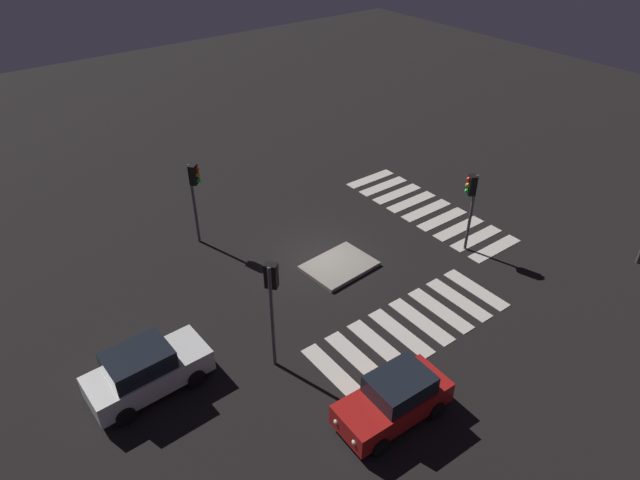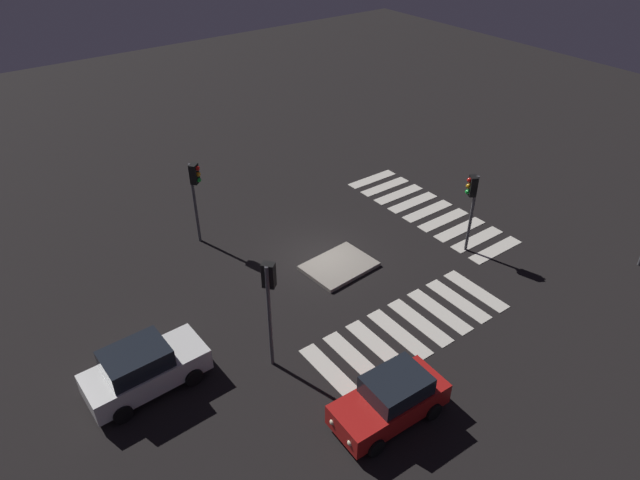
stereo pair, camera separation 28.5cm
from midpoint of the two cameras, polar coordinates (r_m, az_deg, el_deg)
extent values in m
plane|color=black|center=(26.93, -0.30, -1.77)|extent=(80.00, 80.00, 0.00)
cube|color=gray|center=(26.23, 1.65, -2.64)|extent=(3.30, 2.58, 0.18)
cube|color=red|center=(19.68, 6.96, -16.10)|extent=(4.08, 1.86, 0.82)
cube|color=black|center=(19.23, 7.68, -14.33)|extent=(2.11, 1.64, 0.67)
cylinder|color=black|center=(19.05, 5.64, -20.12)|extent=(0.66, 0.26, 0.65)
cylinder|color=black|center=(19.83, 2.36, -16.95)|extent=(0.66, 0.26, 0.65)
cylinder|color=black|center=(20.21, 11.31, -16.54)|extent=(0.66, 0.26, 0.65)
cylinder|color=black|center=(20.94, 7.97, -13.76)|extent=(0.66, 0.26, 0.65)
sphere|color=#F2EABF|center=(18.63, 3.12, -19.80)|extent=(0.22, 0.22, 0.22)
sphere|color=#F2EABF|center=(19.08, 1.28, -17.94)|extent=(0.22, 0.22, 0.22)
cube|color=silver|center=(21.29, -17.33, -12.77)|extent=(4.32, 1.97, 0.87)
cube|color=black|center=(20.69, -18.37, -11.54)|extent=(2.24, 1.73, 0.71)
cylinder|color=black|center=(22.45, -15.03, -10.73)|extent=(0.69, 0.27, 0.69)
cylinder|color=black|center=(21.25, -12.84, -13.49)|extent=(0.69, 0.27, 0.69)
cylinder|color=black|center=(21.99, -21.32, -13.43)|extent=(0.69, 0.27, 0.69)
cylinder|color=black|center=(20.76, -19.51, -16.46)|extent=(0.69, 0.27, 0.69)
sphere|color=#F2EABF|center=(22.11, -12.93, -9.78)|extent=(0.23, 0.23, 0.23)
sphere|color=#F2EABF|center=(21.43, -11.65, -11.28)|extent=(0.23, 0.23, 0.23)
cylinder|color=#47474C|center=(27.34, 14.76, 2.61)|extent=(0.14, 0.14, 4.02)
cube|color=black|center=(26.54, 14.87, 5.42)|extent=(0.50, 0.54, 0.96)
sphere|color=red|center=(26.34, 14.55, 5.98)|extent=(0.22, 0.22, 0.22)
sphere|color=orange|center=(26.48, 14.46, 5.41)|extent=(0.22, 0.22, 0.22)
sphere|color=green|center=(26.61, 14.37, 4.84)|extent=(0.22, 0.22, 0.22)
cylinder|color=#47474C|center=(27.63, -12.92, 3.52)|extent=(0.14, 0.14, 4.23)
cube|color=black|center=(26.79, -13.00, 6.49)|extent=(0.54, 0.53, 0.96)
sphere|color=red|center=(26.58, -12.69, 7.03)|extent=(0.22, 0.22, 0.22)
sphere|color=orange|center=(26.71, -12.61, 6.46)|extent=(0.22, 0.22, 0.22)
sphere|color=green|center=(26.85, -12.54, 5.89)|extent=(0.22, 0.22, 0.22)
cylinder|color=#47474C|center=(20.21, -5.29, -7.93)|extent=(0.14, 0.14, 4.53)
cube|color=black|center=(19.21, -5.39, -3.61)|extent=(0.53, 0.54, 0.96)
sphere|color=red|center=(19.18, -5.25, -2.55)|extent=(0.22, 0.22, 0.22)
sphere|color=orange|center=(19.36, -5.21, -3.26)|extent=(0.22, 0.22, 0.22)
sphere|color=green|center=(19.54, -5.16, -3.97)|extent=(0.22, 0.22, 0.22)
cube|color=silver|center=(21.40, 0.96, -13.23)|extent=(0.70, 3.20, 0.02)
cube|color=silver|center=(21.92, 3.39, -11.88)|extent=(0.70, 3.20, 0.02)
cube|color=silver|center=(22.48, 5.67, -10.58)|extent=(0.70, 3.20, 0.02)
cube|color=silver|center=(23.08, 7.83, -9.32)|extent=(0.70, 3.20, 0.02)
cube|color=silver|center=(23.72, 9.85, -8.12)|extent=(0.70, 3.20, 0.02)
cube|color=silver|center=(24.40, 11.75, -6.98)|extent=(0.70, 3.20, 0.02)
cube|color=silver|center=(25.12, 13.54, -5.89)|extent=(0.70, 3.20, 0.02)
cube|color=silver|center=(25.87, 15.23, -4.86)|extent=(0.70, 3.20, 0.02)
cube|color=silver|center=(28.78, 17.03, -0.84)|extent=(3.20, 0.70, 0.02)
cube|color=silver|center=(29.31, 15.30, 0.17)|extent=(3.20, 0.70, 0.02)
cube|color=silver|center=(29.88, 13.63, 1.15)|extent=(3.20, 0.70, 0.02)
cube|color=silver|center=(30.48, 12.02, 2.09)|extent=(3.20, 0.70, 0.02)
cube|color=silver|center=(31.12, 10.48, 2.99)|extent=(3.20, 0.70, 0.02)
cube|color=silver|center=(31.78, 8.99, 3.84)|extent=(3.20, 0.70, 0.02)
cube|color=silver|center=(32.47, 7.57, 4.67)|extent=(3.20, 0.70, 0.02)
cube|color=silver|center=(33.18, 6.20, 5.45)|extent=(3.20, 0.70, 0.02)
cube|color=silver|center=(33.92, 4.89, 6.20)|extent=(3.20, 0.70, 0.02)
camera|label=1|loc=(0.14, -90.31, -0.21)|focal=31.55mm
camera|label=2|loc=(0.14, 89.69, 0.21)|focal=31.55mm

